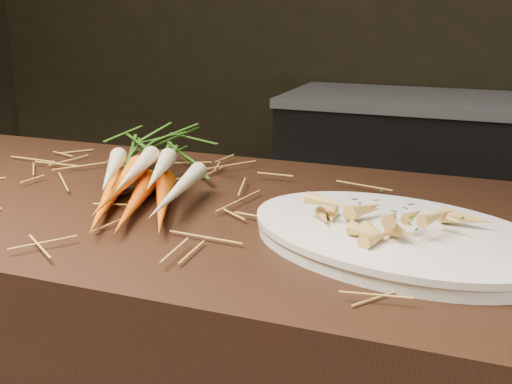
% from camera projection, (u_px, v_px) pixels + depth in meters
% --- Properties ---
extents(back_counter, '(1.82, 0.62, 0.84)m').
position_uv_depth(back_counter, '(492.00, 197.00, 2.76)').
color(back_counter, black).
rests_on(back_counter, ground).
extents(straw_bedding, '(1.40, 0.60, 0.02)m').
position_uv_depth(straw_bedding, '(293.00, 211.00, 1.04)').
color(straw_bedding, '#B08C3D').
rests_on(straw_bedding, main_counter).
extents(root_veg_bunch, '(0.34, 0.54, 0.10)m').
position_uv_depth(root_veg_bunch, '(149.00, 164.00, 1.18)').
color(root_veg_bunch, '#DE4800').
rests_on(root_veg_bunch, main_counter).
extents(serving_platter, '(0.51, 0.42, 0.02)m').
position_uv_depth(serving_platter, '(396.00, 240.00, 0.91)').
color(serving_platter, white).
rests_on(serving_platter, main_counter).
extents(roasted_veg_heap, '(0.25, 0.22, 0.05)m').
position_uv_depth(roasted_veg_heap, '(398.00, 215.00, 0.90)').
color(roasted_veg_heap, '#AB7839').
rests_on(roasted_veg_heap, serving_platter).
extents(serving_fork, '(0.11, 0.14, 0.00)m').
position_uv_depth(serving_fork, '(505.00, 262.00, 0.79)').
color(serving_fork, silver).
rests_on(serving_fork, serving_platter).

